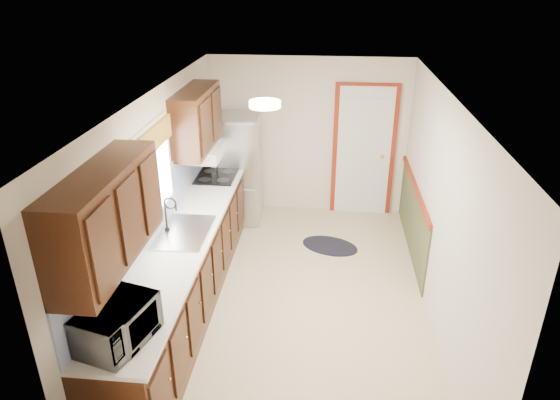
# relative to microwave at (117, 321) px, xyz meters

# --- Properties ---
(room_shell) EXTENTS (3.20, 5.20, 2.52)m
(room_shell) POSITION_rel_microwave_xyz_m (1.20, 1.95, 0.06)
(room_shell) COLOR beige
(room_shell) RESTS_ON ground
(kitchen_run) EXTENTS (0.63, 4.00, 2.20)m
(kitchen_run) POSITION_rel_microwave_xyz_m (-0.04, 1.66, -0.33)
(kitchen_run) COLOR #34180B
(kitchen_run) RESTS_ON ground
(back_wall_trim) EXTENTS (1.12, 2.30, 2.08)m
(back_wall_trim) POSITION_rel_microwave_xyz_m (2.19, 4.16, -0.25)
(back_wall_trim) COLOR maroon
(back_wall_trim) RESTS_ON ground
(ceiling_fixture) EXTENTS (0.30, 0.30, 0.06)m
(ceiling_fixture) POSITION_rel_microwave_xyz_m (0.90, 1.75, 1.22)
(ceiling_fixture) COLOR #FFD88C
(ceiling_fixture) RESTS_ON room_shell
(microwave) EXTENTS (0.47, 0.66, 0.40)m
(microwave) POSITION_rel_microwave_xyz_m (0.00, 0.00, 0.00)
(microwave) COLOR white
(microwave) RESTS_ON kitchen_run
(refrigerator) EXTENTS (0.71, 0.70, 1.62)m
(refrigerator) POSITION_rel_microwave_xyz_m (0.18, 4.00, -0.33)
(refrigerator) COLOR #B7B7BC
(refrigerator) RESTS_ON ground
(rug) EXTENTS (0.92, 0.75, 0.01)m
(rug) POSITION_rel_microwave_xyz_m (1.59, 3.25, -1.13)
(rug) COLOR black
(rug) RESTS_ON ground
(cooktop) EXTENTS (0.52, 0.63, 0.02)m
(cooktop) POSITION_rel_microwave_xyz_m (0.01, 3.35, -0.19)
(cooktop) COLOR black
(cooktop) RESTS_ON kitchen_run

